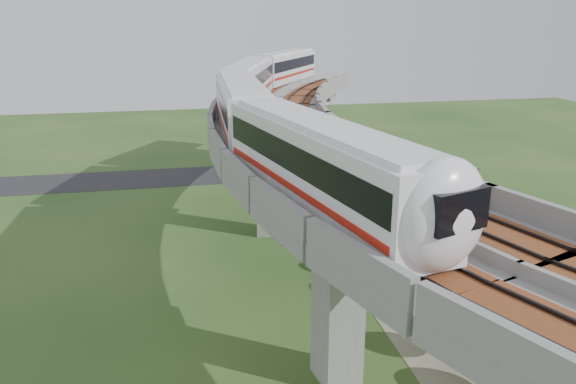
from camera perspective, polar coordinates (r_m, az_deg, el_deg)
name	(u,v)px	position (r m, az deg, el deg)	size (l,w,h in m)	color
ground	(281,288)	(39.58, -0.69, -9.71)	(160.00, 160.00, 0.00)	#244A1D
dirt_lot	(480,282)	(42.57, 18.92, -8.65)	(18.00, 26.00, 0.04)	gray
asphalt_road	(234,174)	(67.38, -5.53, 1.87)	(60.00, 8.00, 0.03)	#232326
viaduct	(338,159)	(37.23, 5.09, 3.37)	(19.58, 73.98, 11.40)	#99968E
metro_train	(272,93)	(44.67, -1.65, 10.05)	(15.55, 60.59, 3.64)	silver
fence	(413,266)	(42.00, 12.60, -7.35)	(3.87, 38.73, 1.50)	#2D382D
tree_0	(341,172)	(60.70, 5.43, 2.07)	(1.98, 1.98, 2.87)	#382314
tree_1	(348,180)	(58.15, 6.14, 1.23)	(1.87, 1.87, 2.70)	#382314
tree_2	(343,200)	(52.16, 5.61, -0.77)	(1.94, 1.94, 2.65)	#382314
tree_3	(353,227)	(45.27, 6.59, -3.50)	(3.00, 3.00, 3.24)	#382314
tree_4	(373,245)	(40.76, 8.64, -5.37)	(2.19, 2.19, 3.34)	#382314
tree_5	(390,268)	(37.82, 10.36, -7.62)	(2.48, 2.48, 3.29)	#382314
tree_6	(458,321)	(32.56, 16.90, -12.48)	(2.44, 2.44, 3.29)	#382314
tree_7	(503,364)	(30.30, 21.00, -16.01)	(2.48, 2.48, 3.02)	#382314
car_white	(461,298)	(38.57, 17.18, -10.25)	(1.44, 3.57, 1.22)	silver
car_red	(507,300)	(39.18, 21.33, -10.20)	(1.35, 3.88, 1.28)	#9D0E12
car_dark	(476,245)	(47.46, 18.55, -5.14)	(1.48, 3.63, 1.05)	black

